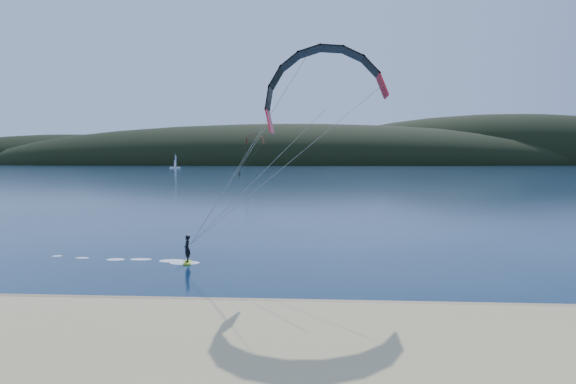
{
  "coord_description": "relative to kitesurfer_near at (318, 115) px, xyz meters",
  "views": [
    {
      "loc": [
        6.65,
        -20.01,
        6.78
      ],
      "look_at": [
        4.53,
        10.0,
        5.0
      ],
      "focal_mm": 33.96,
      "sensor_mm": 36.0,
      "label": 1
    }
  ],
  "objects": [
    {
      "name": "kitesurfer_far",
      "position": [
        -28.34,
        186.15,
        4.06
      ],
      "size": [
        11.44,
        6.52,
        15.43
      ],
      "color": "#BEEF1C",
      "rests_on": "ground"
    },
    {
      "name": "ground",
      "position": [
        -6.14,
        -11.75,
        -9.37
      ],
      "size": [
        1800.0,
        1800.0,
        0.0
      ],
      "primitive_type": "plane",
      "color": "#071A33",
      "rests_on": "ground"
    },
    {
      "name": "kitesurfer_near",
      "position": [
        0.0,
        0.0,
        0.0
      ],
      "size": [
        23.66,
        6.25,
        13.34
      ],
      "color": "#BEEF1C",
      "rests_on": "ground"
    },
    {
      "name": "wet_sand",
      "position": [
        -6.14,
        -7.25,
        -9.32
      ],
      "size": [
        220.0,
        2.5,
        0.1
      ],
      "color": "olive",
      "rests_on": "ground"
    },
    {
      "name": "sailboat",
      "position": [
        -119.81,
        394.5,
        -8.48
      ],
      "size": [
        8.49,
        5.42,
        11.99
      ],
      "color": "white",
      "rests_on": "ground"
    },
    {
      "name": "headland",
      "position": [
        -5.51,
        733.54,
        -9.37
      ],
      "size": [
        1200.0,
        310.0,
        140.0
      ],
      "color": "black",
      "rests_on": "ground"
    }
  ]
}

